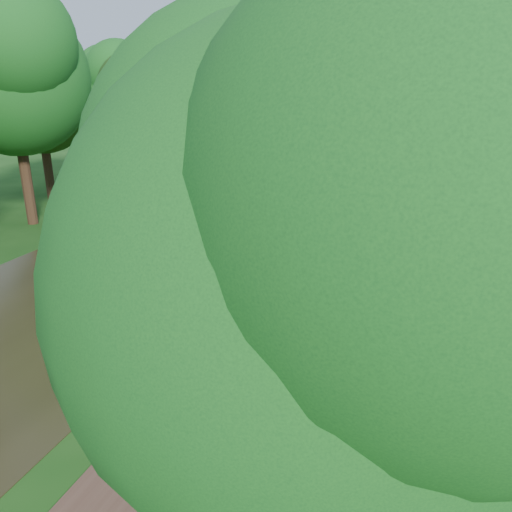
{
  "coord_description": "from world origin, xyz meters",
  "views": [
    {
      "loc": [
        6.06,
        -16.92,
        7.51
      ],
      "look_at": [
        0.17,
        -0.4,
        1.3
      ],
      "focal_mm": 35.0,
      "sensor_mm": 36.0,
      "label": 1
    }
  ],
  "objects_px": {
    "plant_boat": "(214,248)",
    "second_boat": "(320,175)",
    "sandwich_board": "(225,367)",
    "pedestrian_pink": "(355,177)"
  },
  "relations": [
    {
      "from": "second_boat",
      "to": "sandwich_board",
      "type": "height_order",
      "value": "second_boat"
    },
    {
      "from": "plant_boat",
      "to": "pedestrian_pink",
      "type": "height_order",
      "value": "plant_boat"
    },
    {
      "from": "plant_boat",
      "to": "sandwich_board",
      "type": "relative_size",
      "value": 11.97
    },
    {
      "from": "pedestrian_pink",
      "to": "second_boat",
      "type": "bearing_deg",
      "value": 128.07
    },
    {
      "from": "second_boat",
      "to": "pedestrian_pink",
      "type": "height_order",
      "value": "pedestrian_pink"
    },
    {
      "from": "plant_boat",
      "to": "second_boat",
      "type": "distance_m",
      "value": 20.18
    },
    {
      "from": "second_boat",
      "to": "plant_boat",
      "type": "bearing_deg",
      "value": -88.61
    },
    {
      "from": "plant_boat",
      "to": "pedestrian_pink",
      "type": "relative_size",
      "value": 7.23
    },
    {
      "from": "plant_boat",
      "to": "second_boat",
      "type": "xyz_separation_m",
      "value": [
        -0.04,
        20.18,
        -0.33
      ]
    },
    {
      "from": "second_boat",
      "to": "sandwich_board",
      "type": "bearing_deg",
      "value": -80.85
    }
  ]
}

